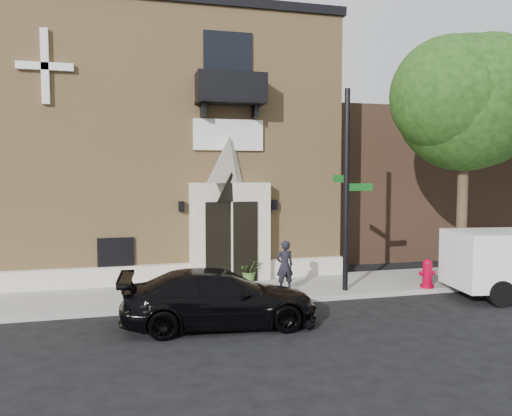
{
  "coord_description": "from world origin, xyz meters",
  "views": [
    {
      "loc": [
        -4.25,
        -13.08,
        3.66
      ],
      "look_at": [
        -0.32,
        2.0,
        2.57
      ],
      "focal_mm": 35.0,
      "sensor_mm": 36.0,
      "label": 1
    }
  ],
  "objects_px": {
    "street_sign": "(347,190)",
    "dumpster": "(482,261)",
    "black_sedan": "(220,298)",
    "pedestrian_near": "(285,266)",
    "fire_hydrant": "(427,274)"
  },
  "relations": [
    {
      "from": "street_sign",
      "to": "dumpster",
      "type": "relative_size",
      "value": 3.06
    },
    {
      "from": "dumpster",
      "to": "black_sedan",
      "type": "bearing_deg",
      "value": -163.93
    },
    {
      "from": "black_sedan",
      "to": "street_sign",
      "type": "bearing_deg",
      "value": -59.78
    },
    {
      "from": "street_sign",
      "to": "pedestrian_near",
      "type": "xyz_separation_m",
      "value": [
        -1.81,
        0.34,
        -2.26
      ]
    },
    {
      "from": "dumpster",
      "to": "pedestrian_near",
      "type": "bearing_deg",
      "value": -179.15
    },
    {
      "from": "black_sedan",
      "to": "street_sign",
      "type": "xyz_separation_m",
      "value": [
        4.22,
        2.07,
        2.49
      ]
    },
    {
      "from": "street_sign",
      "to": "pedestrian_near",
      "type": "height_order",
      "value": "street_sign"
    },
    {
      "from": "fire_hydrant",
      "to": "pedestrian_near",
      "type": "xyz_separation_m",
      "value": [
        -4.36,
        0.7,
        0.32
      ]
    },
    {
      "from": "black_sedan",
      "to": "street_sign",
      "type": "relative_size",
      "value": 0.78
    },
    {
      "from": "pedestrian_near",
      "to": "black_sedan",
      "type": "bearing_deg",
      "value": 41.11
    },
    {
      "from": "fire_hydrant",
      "to": "pedestrian_near",
      "type": "distance_m",
      "value": 4.43
    },
    {
      "from": "black_sedan",
      "to": "dumpster",
      "type": "height_order",
      "value": "dumpster"
    },
    {
      "from": "dumpster",
      "to": "pedestrian_near",
      "type": "xyz_separation_m",
      "value": [
        -6.75,
        0.17,
        0.12
      ]
    },
    {
      "from": "black_sedan",
      "to": "pedestrian_near",
      "type": "xyz_separation_m",
      "value": [
        2.41,
        2.41,
        0.23
      ]
    },
    {
      "from": "street_sign",
      "to": "dumpster",
      "type": "distance_m",
      "value": 5.48
    }
  ]
}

